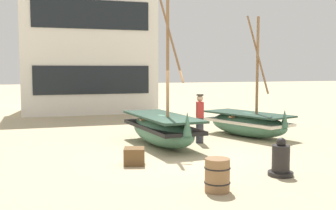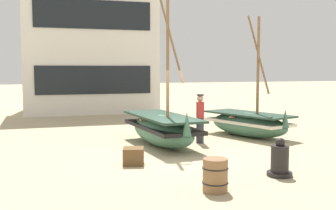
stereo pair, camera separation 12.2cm
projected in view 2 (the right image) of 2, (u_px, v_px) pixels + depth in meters
The scene contains 8 objects.
ground_plane at pixel (178, 154), 12.20m from camera, with size 120.00×120.00×0.00m, color tan.
fishing_boat_near_left at pixel (248, 123), 15.41m from camera, with size 2.47×3.78×4.51m.
fishing_boat_centre_large at pixel (162, 128), 13.59m from camera, with size 1.79×4.13×5.63m.
fisherman_by_hull at pixel (200, 119), 14.03m from camera, with size 0.30×0.40×1.68m.
capstan_winch at pixel (280, 161), 9.73m from camera, with size 0.60×0.60×0.92m.
wooden_barrel at pixel (215, 175), 8.47m from camera, with size 0.56×0.56×0.70m.
cargo_crate at pixel (134, 156), 10.91m from camera, with size 0.54×0.54×0.45m, color brown.
harbor_building_main at pixel (89, 50), 24.60m from camera, with size 7.79×5.20×7.36m.
Camera 2 is at (-3.91, -11.37, 2.55)m, focal length 43.75 mm.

